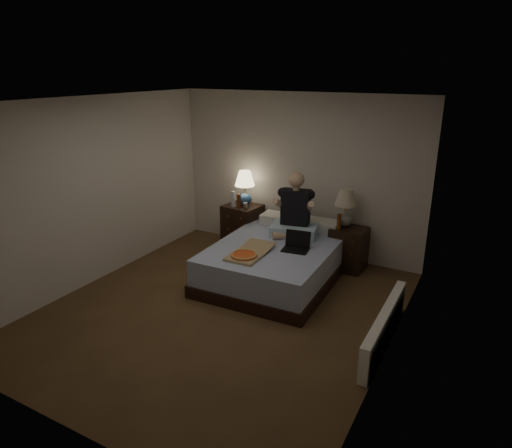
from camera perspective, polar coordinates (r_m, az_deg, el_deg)
The scene contains 19 objects.
floor at distance 5.74m, azimuth -4.38°, elevation -10.65°, with size 4.00×4.50×0.00m, color brown.
ceiling at distance 5.00m, azimuth -5.12°, elevation 15.08°, with size 4.00×4.50×0.00m, color white.
wall_back at distance 7.16m, azimuth 5.21°, elevation 6.13°, with size 4.00×2.50×0.00m, color silver.
wall_front at distance 3.71m, azimuth -24.21°, elevation -8.12°, with size 4.00×2.50×0.00m, color silver.
wall_left at distance 6.52m, azimuth -19.65°, elevation 3.81°, with size 4.50×2.50×0.00m, color silver.
wall_right at distance 4.52m, azimuth 17.07°, elevation -2.44°, with size 4.50×2.50×0.00m, color silver.
bed at distance 6.42m, azimuth 2.51°, elevation -4.69°, with size 1.56×2.08×0.52m, color #526BA5.
nightstand_left at distance 7.50m, azimuth -1.67°, elevation -0.28°, with size 0.55×0.50×0.72m, color black.
nightstand_right at distance 6.83m, azimuth 11.47°, elevation -3.03°, with size 0.49×0.44×0.63m, color black.
lamp_left at distance 7.35m, azimuth -1.41°, elevation 4.52°, with size 0.32×0.32×0.56m, color #26528D, non-canonical shape.
lamp_right at distance 6.70m, azimuth 11.12°, elevation 1.98°, with size 0.32×0.32×0.56m, color gray, non-canonical shape.
water_bottle at distance 7.29m, azimuth -2.86°, elevation 3.13°, with size 0.07×0.07×0.25m, color silver.
soda_can at distance 7.20m, azimuth -1.33°, elevation 2.32°, with size 0.07×0.07×0.10m, color #B0B0AB.
beer_bottle_left at distance 7.22m, azimuth -2.15°, elevation 2.90°, with size 0.06×0.06×0.23m, color #61270D.
beer_bottle_right at distance 6.59m, azimuth 10.34°, elevation 0.24°, with size 0.06×0.06×0.23m, color #5C2B0D.
person at distance 6.51m, azimuth 4.91°, elevation 2.41°, with size 0.66×0.52×0.93m, color black, non-canonical shape.
laptop at distance 6.07m, azimuth 4.97°, elevation -2.28°, with size 0.34×0.28×0.24m, color black, non-canonical shape.
pizza_box at distance 5.83m, azimuth -1.51°, elevation -3.98°, with size 0.40×0.76×0.08m, color tan, non-canonical shape.
radiator at distance 5.19m, azimuth 15.73°, elevation -12.31°, with size 0.10×1.60×0.40m, color white.
Camera 1 is at (2.76, -4.16, 2.84)m, focal length 32.00 mm.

